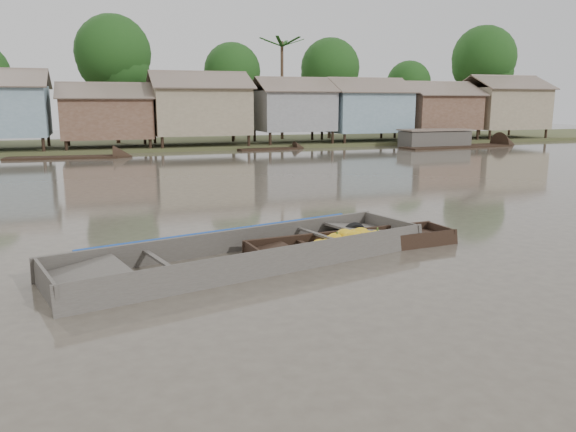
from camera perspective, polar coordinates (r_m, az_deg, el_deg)
name	(u,v)px	position (r m, az deg, el deg)	size (l,w,h in m)	color
ground	(331,258)	(12.20, 4.37, -4.26)	(120.00, 120.00, 0.00)	#4E463C
riverbank	(201,104)	(43.32, -8.86, 11.14)	(120.00, 12.47, 10.22)	#384723
banana_boat	(352,244)	(12.88, 6.47, -2.86)	(5.11, 1.65, 0.72)	black
viewer_boat	(249,259)	(11.81, -3.94, -4.41)	(8.38, 4.03, 0.65)	#443E39
distant_boats	(378,147)	(39.47, 9.11, 6.96)	(46.44, 14.86, 1.38)	black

